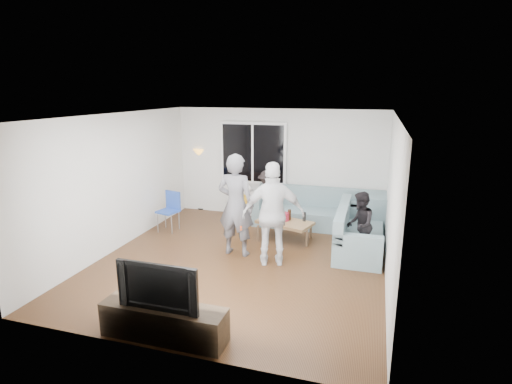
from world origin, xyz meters
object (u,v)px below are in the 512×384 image
(spectator_right, at_px, (360,225))
(tv_console, at_px, (164,322))
(side_chair, at_px, (168,212))
(player_left, at_px, (236,205))
(player_right, at_px, (273,214))
(sofa_back_section, at_px, (305,208))
(coffee_table, at_px, (285,230))
(spectator_back, at_px, (267,196))
(television, at_px, (162,284))
(floor_lamp, at_px, (201,180))
(sofa_right_section, at_px, (360,229))

(spectator_right, distance_m, tv_console, 3.98)
(side_chair, bearing_deg, player_left, -8.52)
(player_right, bearing_deg, sofa_back_section, -111.67)
(coffee_table, bearing_deg, spectator_back, 122.42)
(sofa_back_section, bearing_deg, television, -100.97)
(side_chair, distance_m, player_left, 2.09)
(sofa_back_section, relative_size, tv_console, 1.44)
(floor_lamp, height_order, player_left, player_left)
(coffee_table, height_order, tv_console, tv_console)
(player_right, relative_size, spectator_right, 1.49)
(side_chair, xyz_separation_m, floor_lamp, (0.00, 1.74, 0.35))
(sofa_back_section, height_order, side_chair, side_chair)
(sofa_right_section, distance_m, floor_lamp, 4.41)
(spectator_back, bearing_deg, player_right, -57.52)
(coffee_table, height_order, spectator_right, spectator_right)
(side_chair, relative_size, television, 0.82)
(side_chair, xyz_separation_m, player_right, (2.63, -1.03, 0.49))
(sofa_back_section, bearing_deg, player_left, -115.60)
(sofa_back_section, xyz_separation_m, spectator_right, (1.26, -1.47, 0.19))
(sofa_right_section, relative_size, tv_console, 1.25)
(player_left, height_order, player_right, player_left)
(player_left, distance_m, tv_console, 2.88)
(sofa_right_section, relative_size, coffee_table, 1.82)
(coffee_table, xyz_separation_m, floor_lamp, (-2.57, 1.55, 0.58))
(floor_lamp, bearing_deg, player_left, -53.72)
(floor_lamp, bearing_deg, side_chair, -90.00)
(spectator_back, bearing_deg, sofa_back_section, 12.91)
(sofa_back_section, distance_m, television, 4.87)
(side_chair, distance_m, television, 4.05)
(sofa_back_section, xyz_separation_m, player_left, (-0.95, -1.99, 0.53))
(spectator_back, bearing_deg, spectator_right, -19.94)
(side_chair, xyz_separation_m, tv_console, (1.89, -3.57, -0.21))
(coffee_table, height_order, player_left, player_left)
(player_left, distance_m, television, 2.79)
(side_chair, bearing_deg, spectator_right, 10.74)
(sofa_right_section, xyz_separation_m, coffee_table, (-1.50, 0.11, -0.22))
(sofa_right_section, xyz_separation_m, floor_lamp, (-4.07, 1.65, 0.36))
(spectator_right, relative_size, television, 1.18)
(coffee_table, height_order, side_chair, side_chair)
(spectator_right, bearing_deg, player_left, -78.31)
(floor_lamp, relative_size, tv_console, 0.97)
(player_left, height_order, spectator_back, player_left)
(side_chair, distance_m, spectator_right, 4.08)
(floor_lamp, bearing_deg, coffee_table, -31.08)
(sofa_right_section, height_order, player_left, player_left)
(spectator_right, bearing_deg, player_right, -63.74)
(spectator_right, bearing_deg, coffee_table, -108.76)
(side_chair, bearing_deg, sofa_back_section, 37.59)
(spectator_back, relative_size, tv_console, 0.77)
(sofa_back_section, distance_m, sofa_right_section, 1.68)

